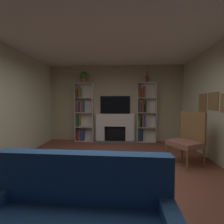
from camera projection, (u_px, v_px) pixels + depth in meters
name	position (u px, v px, depth m)	size (l,w,h in m)	color
ground_plane	(108.00, 180.00, 2.92)	(7.40, 7.40, 0.00)	brown
wall_back_accent	(115.00, 103.00, 5.94)	(4.99, 0.06, 2.77)	tan
ceiling	(107.00, 22.00, 2.76)	(4.99, 6.29, 0.06)	white
fireplace	(115.00, 127.00, 5.85)	(1.49, 0.51, 1.01)	white
tv	(115.00, 105.00, 5.89)	(1.08, 0.06, 0.64)	black
bookshelf_left	(83.00, 113.00, 5.90)	(0.67, 0.30, 2.11)	silver
bookshelf_right	(144.00, 113.00, 5.77)	(0.67, 0.27, 2.11)	silver
potted_plant	(84.00, 77.00, 5.78)	(0.29, 0.29, 0.41)	#AC6D48
vase_with_flowers	(147.00, 78.00, 5.64)	(0.10, 0.10, 0.41)	brown
armchair	(188.00, 138.00, 3.65)	(0.80, 0.82, 1.19)	brown
coffee_table	(94.00, 177.00, 2.31)	(0.77, 0.50, 0.40)	brown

